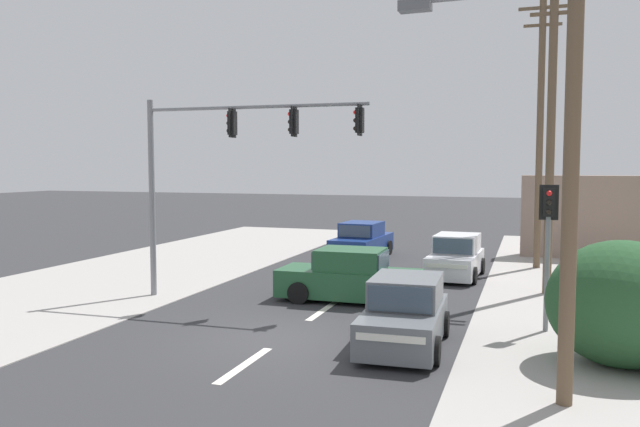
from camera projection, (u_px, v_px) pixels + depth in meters
ground_plane at (282, 339)px, 14.44m from camera, size 140.00×140.00×0.00m
lane_dash_near at (244, 365)px, 12.55m from camera, size 0.20×2.40×0.01m
lane_dash_mid at (323, 311)px, 17.27m from camera, size 0.20×2.40×0.01m
lane_dash_far at (368, 280)px, 22.00m from camera, size 0.20×2.40×0.01m
kerb_left_verge at (93, 285)px, 20.94m from camera, size 8.00×40.00×0.02m
utility_pole_foreground_right at (564, 97)px, 10.09m from camera, size 3.78×0.36×9.51m
utility_pole_midground_right at (551, 130)px, 19.14m from camera, size 1.80×0.26×9.73m
utility_pole_background_right at (540, 128)px, 24.06m from camera, size 1.80×0.26×10.48m
traffic_signal_mast at (222, 154)px, 18.28m from camera, size 6.89×0.54×6.00m
pedestal_signal_right_kerb at (548, 233)px, 14.87m from camera, size 0.44×0.29×3.56m
roadside_bush at (630, 308)px, 12.29m from camera, size 3.09×2.65×2.54m
sedan_receding_far at (362, 242)px, 27.33m from camera, size 2.08×4.33×1.56m
sedan_oncoming_mid at (350, 277)px, 18.48m from camera, size 4.26×1.94×1.56m
hatchback_oncoming_near at (456, 258)px, 22.48m from camera, size 1.91×3.70×1.53m
hatchback_crossing_left at (405, 315)px, 13.84m from camera, size 1.91×3.70×1.53m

